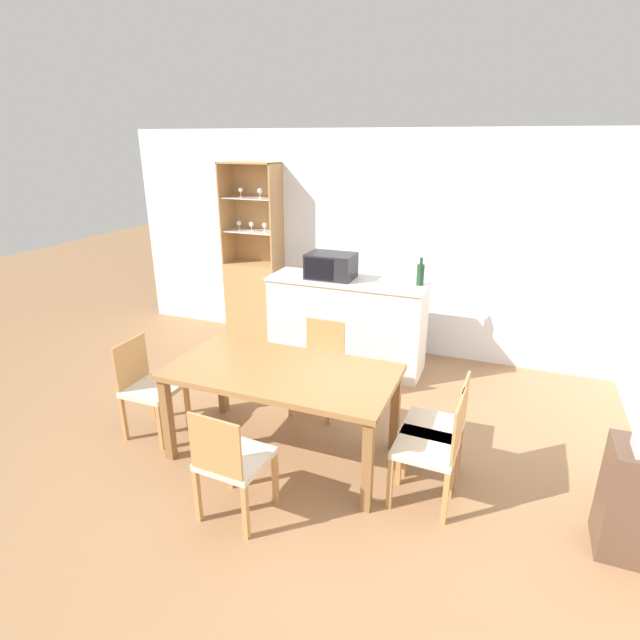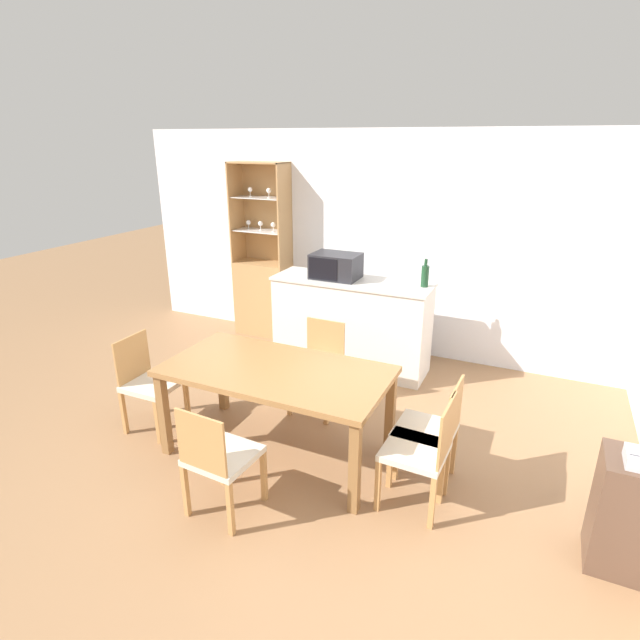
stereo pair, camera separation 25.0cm
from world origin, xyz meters
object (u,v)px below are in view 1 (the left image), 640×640
(dining_table, at_px, (282,379))
(microwave, at_px, (331,266))
(display_cabinet, at_px, (255,286))
(dining_chair_head_near, at_px, (232,461))
(dining_chair_side_right_near, at_px, (432,447))
(dining_chair_head_far, at_px, (319,366))
(wine_bottle, at_px, (420,274))
(dining_chair_side_right_far, at_px, (438,427))
(dining_chair_side_left_near, at_px, (149,387))

(dining_table, distance_m, microwave, 1.87)
(display_cabinet, bearing_deg, dining_chair_head_near, -64.16)
(display_cabinet, distance_m, dining_chair_side_right_near, 3.63)
(dining_chair_head_far, relative_size, wine_bottle, 2.92)
(wine_bottle, bearing_deg, dining_chair_side_right_far, -73.53)
(dining_chair_side_right_far, relative_size, dining_chair_side_right_near, 1.00)
(dining_table, distance_m, dining_chair_side_right_far, 1.23)
(microwave, distance_m, wine_bottle, 0.96)
(microwave, bearing_deg, dining_chair_side_right_far, -48.41)
(display_cabinet, distance_m, dining_table, 2.73)
(dining_chair_head_near, relative_size, dining_chair_side_left_near, 1.00)
(dining_chair_head_far, bearing_deg, dining_chair_head_near, 90.53)
(display_cabinet, distance_m, dining_chair_side_right_far, 3.45)
(dining_table, distance_m, dining_chair_side_right_near, 1.23)
(dining_chair_side_right_far, bearing_deg, dining_chair_head_far, 64.08)
(dining_table, bearing_deg, display_cabinet, 123.05)
(dining_table, relative_size, dining_chair_side_right_far, 2.08)
(dining_chair_head_far, height_order, wine_bottle, wine_bottle)
(display_cabinet, relative_size, wine_bottle, 7.52)
(dining_chair_side_left_near, distance_m, wine_bottle, 2.84)
(dining_chair_side_right_near, height_order, wine_bottle, wine_bottle)
(dining_chair_side_left_near, bearing_deg, microwave, 153.37)
(dining_chair_head_far, xyz_separation_m, microwave, (-0.26, 1.01, 0.71))
(dining_table, height_order, dining_chair_head_far, dining_chair_head_far)
(dining_chair_side_right_near, relative_size, wine_bottle, 2.92)
(microwave, bearing_deg, dining_chair_head_far, -75.35)
(dining_table, height_order, wine_bottle, wine_bottle)
(dining_chair_side_left_near, bearing_deg, display_cabinet, -173.92)
(dining_chair_side_right_near, distance_m, microwave, 2.52)
(dining_chair_head_near, xyz_separation_m, dining_chair_head_far, (0.00, 1.56, 0.00))
(dining_chair_side_right_far, height_order, dining_chair_side_right_near, same)
(dining_chair_side_right_far, xyz_separation_m, wine_bottle, (-0.51, 1.73, 0.69))
(dining_chair_side_left_near, bearing_deg, dining_chair_head_far, 126.73)
(dining_chair_head_far, bearing_deg, wine_bottle, -121.83)
(display_cabinet, xyz_separation_m, microwave, (1.22, -0.50, 0.50))
(display_cabinet, bearing_deg, dining_chair_side_left_near, -83.33)
(display_cabinet, distance_m, dining_chair_head_far, 2.13)
(dining_table, bearing_deg, microwave, 98.36)
(dining_chair_side_right_far, relative_size, dining_chair_head_far, 1.00)
(display_cabinet, bearing_deg, dining_chair_side_right_near, -42.02)
(dining_chair_side_right_near, bearing_deg, display_cabinet, 50.19)
(dining_chair_head_near, bearing_deg, dining_chair_side_left_near, 155.35)
(dining_chair_side_right_near, xyz_separation_m, microwave, (-1.47, 1.93, 0.71))
(dining_table, distance_m, dining_chair_head_far, 0.82)
(dining_table, bearing_deg, dining_chair_side_right_near, -6.59)
(dining_chair_side_right_far, bearing_deg, dining_chair_head_near, 129.48)
(microwave, xyz_separation_m, wine_bottle, (0.96, 0.08, -0.02))
(dining_chair_side_right_far, bearing_deg, dining_table, 98.70)
(dining_chair_head_near, xyz_separation_m, microwave, (-0.26, 2.57, 0.71))
(dining_chair_side_right_far, bearing_deg, dining_chair_side_right_near, -177.73)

